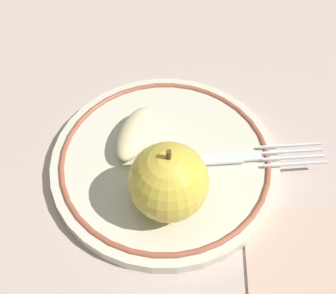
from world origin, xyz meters
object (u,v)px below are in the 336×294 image
at_px(apple_slice_front, 136,131).
at_px(fork, 229,159).
at_px(plate, 168,163).
at_px(apple_red_whole, 169,182).
at_px(napkin_folded, 326,267).

height_order(apple_slice_front, fork, apple_slice_front).
bearing_deg(fork, plate, 174.56).
relative_size(apple_red_whole, fork, 0.46).
xyz_separation_m(apple_red_whole, napkin_folded, (-0.02, -0.16, -0.05)).
bearing_deg(plate, apple_red_whole, -162.72).
height_order(plate, fork, fork).
xyz_separation_m(apple_slice_front, fork, (0.00, -0.10, -0.01)).
height_order(plate, napkin_folded, plate).
bearing_deg(apple_red_whole, napkin_folded, -95.75).
distance_m(plate, apple_slice_front, 0.05).
bearing_deg(plate, fork, -74.46).
xyz_separation_m(plate, napkin_folded, (-0.07, -0.17, -0.01)).
xyz_separation_m(plate, apple_red_whole, (-0.05, -0.02, 0.05)).
xyz_separation_m(plate, apple_slice_front, (0.02, 0.04, 0.02)).
bearing_deg(fork, napkin_folded, -58.13).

